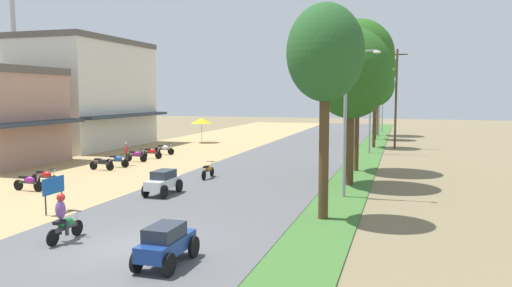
# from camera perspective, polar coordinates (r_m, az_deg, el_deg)

# --- Properties ---
(ground_plane) EXTENTS (180.00, 180.00, 0.00)m
(ground_plane) POSITION_cam_1_polar(r_m,az_deg,el_deg) (16.64, -14.86, -11.84)
(ground_plane) COLOR #7A6B4C
(road_strip) EXTENTS (9.00, 140.00, 0.08)m
(road_strip) POSITION_cam_1_polar(r_m,az_deg,el_deg) (16.63, -14.87, -11.71)
(road_strip) COLOR #565659
(road_strip) RESTS_ON ground
(median_strip) EXTENTS (2.40, 140.00, 0.06)m
(median_strip) POSITION_cam_1_polar(r_m,az_deg,el_deg) (14.60, 5.18, -14.08)
(median_strip) COLOR #3D6B2D
(median_strip) RESTS_ON ground
(shophouse_mid) EXTENTS (8.76, 12.90, 10.10)m
(shophouse_mid) POSITION_cam_1_polar(r_m,az_deg,el_deg) (48.57, -19.09, 5.53)
(shophouse_mid) COLOR silver
(shophouse_mid) RESTS_ON ground
(parked_motorbike_nearest) EXTENTS (1.80, 0.54, 0.94)m
(parked_motorbike_nearest) POSITION_cam_1_polar(r_m,az_deg,el_deg) (27.44, -25.10, -4.07)
(parked_motorbike_nearest) COLOR black
(parked_motorbike_nearest) RESTS_ON dirt_shoulder
(parked_motorbike_second) EXTENTS (1.80, 0.54, 0.94)m
(parked_motorbike_second) POSITION_cam_1_polar(r_m,az_deg,el_deg) (28.89, -23.45, -3.54)
(parked_motorbike_second) COLOR black
(parked_motorbike_second) RESTS_ON dirt_shoulder
(parked_motorbike_third) EXTENTS (1.80, 0.54, 0.94)m
(parked_motorbike_third) POSITION_cam_1_polar(r_m,az_deg,el_deg) (33.23, -17.60, -2.17)
(parked_motorbike_third) COLOR black
(parked_motorbike_third) RESTS_ON dirt_shoulder
(parked_motorbike_fourth) EXTENTS (1.80, 0.54, 0.94)m
(parked_motorbike_fourth) POSITION_cam_1_polar(r_m,az_deg,el_deg) (34.30, -15.94, -1.88)
(parked_motorbike_fourth) COLOR black
(parked_motorbike_fourth) RESTS_ON dirt_shoulder
(parked_motorbike_fifth) EXTENTS (1.80, 0.54, 0.94)m
(parked_motorbike_fifth) POSITION_cam_1_polar(r_m,az_deg,el_deg) (36.72, -13.86, -1.33)
(parked_motorbike_fifth) COLOR black
(parked_motorbike_fifth) RESTS_ON dirt_shoulder
(parked_motorbike_sixth) EXTENTS (1.80, 0.54, 0.94)m
(parked_motorbike_sixth) POSITION_cam_1_polar(r_m,az_deg,el_deg) (38.24, -12.15, -1.02)
(parked_motorbike_sixth) COLOR black
(parked_motorbike_sixth) RESTS_ON dirt_shoulder
(parked_motorbike_seventh) EXTENTS (1.80, 0.54, 0.94)m
(parked_motorbike_seventh) POSITION_cam_1_polar(r_m,az_deg,el_deg) (40.63, -10.69, -0.60)
(parked_motorbike_seventh) COLOR black
(parked_motorbike_seventh) RESTS_ON dirt_shoulder
(street_signboard) EXTENTS (0.06, 1.30, 1.50)m
(street_signboard) POSITION_cam_1_polar(r_m,az_deg,el_deg) (22.00, -22.64, -4.82)
(street_signboard) COLOR #262628
(street_signboard) RESTS_ON dirt_shoulder
(vendor_umbrella) EXTENTS (2.20, 2.20, 2.52)m
(vendor_umbrella) POSITION_cam_1_polar(r_m,az_deg,el_deg) (50.15, -6.39, 2.67)
(vendor_umbrella) COLOR #99999E
(vendor_umbrella) RESTS_ON dirt_shoulder
(pedestrian_on_shoulder) EXTENTS (0.43, 0.38, 1.62)m
(pedestrian_on_shoulder) POSITION_cam_1_polar(r_m,az_deg,el_deg) (34.95, -14.96, -1.03)
(pedestrian_on_shoulder) COLOR #33333D
(pedestrian_on_shoulder) RESTS_ON dirt_shoulder
(median_tree_nearest) EXTENTS (3.02, 3.02, 8.43)m
(median_tree_nearest) POSITION_cam_1_polar(r_m,az_deg,el_deg) (19.24, 8.11, 10.25)
(median_tree_nearest) COLOR #4C351E
(median_tree_nearest) RESTS_ON median_strip
(median_tree_second) EXTENTS (4.33, 4.33, 8.48)m
(median_tree_second) POSITION_cam_1_polar(r_m,az_deg,el_deg) (26.77, 11.10, 8.00)
(median_tree_second) COLOR #4C351E
(median_tree_second) RESTS_ON median_strip
(median_tree_third) EXTENTS (4.47, 4.47, 9.68)m
(median_tree_third) POSITION_cam_1_polar(r_m,az_deg,el_deg) (31.95, 11.91, 10.03)
(median_tree_third) COLOR #4C351E
(median_tree_third) RESTS_ON median_strip
(median_tree_fourth) EXTENTS (3.53, 3.53, 7.82)m
(median_tree_fourth) POSITION_cam_1_polar(r_m,az_deg,el_deg) (46.58, 13.78, 6.67)
(median_tree_fourth) COLOR #4C351E
(median_tree_fourth) RESTS_ON median_strip
(median_tree_fifth) EXTENTS (3.25, 3.25, 8.66)m
(median_tree_fifth) POSITION_cam_1_polar(r_m,az_deg,el_deg) (55.19, 13.85, 7.63)
(median_tree_fifth) COLOR #4C351E
(median_tree_fifth) RESTS_ON median_strip
(median_tree_sixth) EXTENTS (4.18, 4.18, 10.31)m
(median_tree_sixth) POSITION_cam_1_polar(r_m,az_deg,el_deg) (60.81, 14.25, 8.48)
(median_tree_sixth) COLOR #4C351E
(median_tree_sixth) RESTS_ON median_strip
(streetlamp_near) EXTENTS (3.16, 0.20, 7.09)m
(streetlamp_near) POSITION_cam_1_polar(r_m,az_deg,el_deg) (23.55, 10.41, 3.74)
(streetlamp_near) COLOR gray
(streetlamp_near) RESTS_ON median_strip
(streetlamp_mid) EXTENTS (3.16, 0.20, 8.00)m
(streetlamp_mid) POSITION_cam_1_polar(r_m,az_deg,el_deg) (41.83, 13.25, 5.17)
(streetlamp_mid) COLOR gray
(streetlamp_mid) RESTS_ON median_strip
(streetlamp_far) EXTENTS (3.16, 0.20, 7.99)m
(streetlamp_far) POSITION_cam_1_polar(r_m,az_deg,el_deg) (58.11, 14.27, 5.26)
(streetlamp_far) COLOR gray
(streetlamp_far) RESTS_ON median_strip
(streetlamp_farthest) EXTENTS (3.16, 0.20, 7.51)m
(streetlamp_farthest) POSITION_cam_1_polar(r_m,az_deg,el_deg) (67.24, 14.62, 5.08)
(streetlamp_farthest) COLOR gray
(streetlamp_farthest) RESTS_ON median_strip
(utility_pole_near) EXTENTS (1.80, 0.20, 9.11)m
(utility_pole_near) POSITION_cam_1_polar(r_m,az_deg,el_deg) (46.63, 16.09, 5.25)
(utility_pole_near) COLOR brown
(utility_pole_near) RESTS_ON ground
(car_sedan_blue) EXTENTS (1.10, 2.26, 1.19)m
(car_sedan_blue) POSITION_cam_1_polar(r_m,az_deg,el_deg) (14.49, -10.51, -11.34)
(car_sedan_blue) COLOR navy
(car_sedan_blue) RESTS_ON road_strip
(car_sedan_white) EXTENTS (1.10, 2.26, 1.19)m
(car_sedan_white) POSITION_cam_1_polar(r_m,az_deg,el_deg) (24.37, -10.84, -4.36)
(car_sedan_white) COLOR silver
(car_sedan_white) RESTS_ON road_strip
(motorbike_foreground_rider) EXTENTS (0.54, 1.80, 1.66)m
(motorbike_foreground_rider) POSITION_cam_1_polar(r_m,az_deg,el_deg) (17.60, -21.61, -8.20)
(motorbike_foreground_rider) COLOR black
(motorbike_foreground_rider) RESTS_ON road_strip
(motorbike_ahead_second) EXTENTS (0.54, 1.80, 0.94)m
(motorbike_ahead_second) POSITION_cam_1_polar(r_m,az_deg,el_deg) (28.76, -5.63, -3.08)
(motorbike_ahead_second) COLOR black
(motorbike_ahead_second) RESTS_ON road_strip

